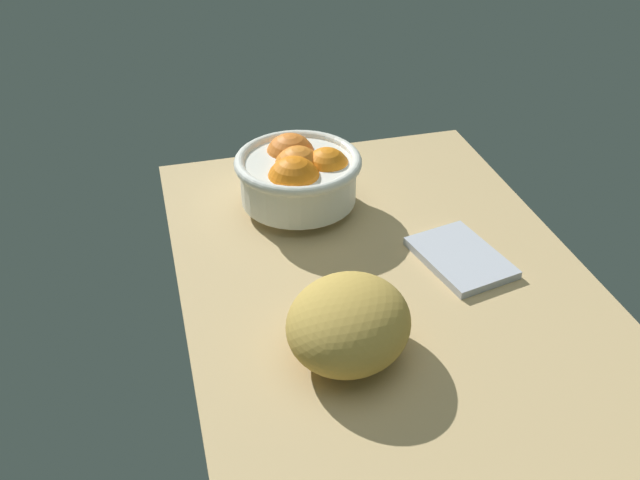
# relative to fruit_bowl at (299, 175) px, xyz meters

# --- Properties ---
(ground_plane) EXTENTS (0.79, 0.55, 0.03)m
(ground_plane) POSITION_rel_fruit_bowl_xyz_m (-0.21, -0.07, -0.07)
(ground_plane) COLOR tan
(fruit_bowl) EXTENTS (0.19, 0.19, 0.11)m
(fruit_bowl) POSITION_rel_fruit_bowl_xyz_m (0.00, 0.00, 0.00)
(fruit_bowl) COLOR white
(fruit_bowl) RESTS_ON ground
(bread_loaf) EXTENTS (0.21, 0.21, 0.09)m
(bread_loaf) POSITION_rel_fruit_bowl_xyz_m (-0.32, 0.02, -0.01)
(bread_loaf) COLOR #B99642
(bread_loaf) RESTS_ON ground
(napkin_folded) EXTENTS (0.16, 0.13, 0.01)m
(napkin_folded) POSITION_rel_fruit_bowl_xyz_m (-0.19, -0.18, -0.05)
(napkin_folded) COLOR #B4B9C8
(napkin_folded) RESTS_ON ground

